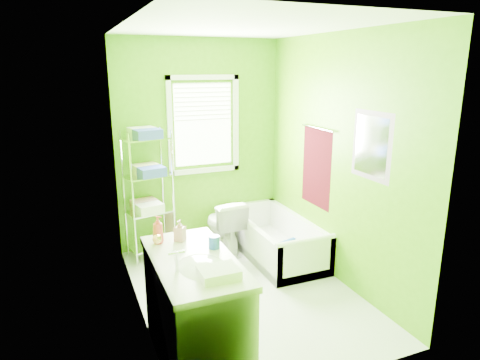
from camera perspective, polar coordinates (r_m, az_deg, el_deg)
name	(u,v)px	position (r m, az deg, el deg)	size (l,w,h in m)	color
ground	(244,291)	(4.59, 0.56, -14.57)	(2.90, 2.90, 0.00)	silver
room_envelope	(245,144)	(4.06, 0.62, 4.82)	(2.14, 2.94, 2.62)	#488C06
window	(204,120)	(5.39, -4.88, 8.00)	(0.92, 0.05, 1.22)	white
door	(162,257)	(3.00, -10.42, -10.10)	(0.09, 0.80, 2.00)	white
right_wall_decor	(336,159)	(4.58, 12.72, 2.74)	(0.04, 1.48, 1.17)	#3E070D
bathtub	(276,244)	(5.31, 4.76, -8.44)	(0.72, 1.54, 0.50)	white
toilet	(224,225)	(5.35, -2.19, -6.04)	(0.39, 0.68, 0.69)	white
vanity	(195,308)	(3.45, -5.97, -16.58)	(0.59, 1.16, 1.10)	white
wire_shelf_unit	(149,181)	(5.13, -12.08, -0.07)	(0.58, 0.47, 1.58)	silver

